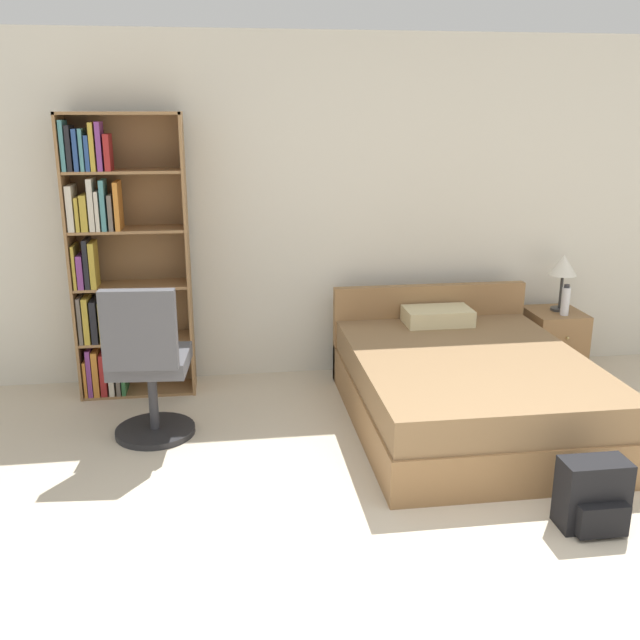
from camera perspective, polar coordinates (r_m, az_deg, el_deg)
wall_back at (r=5.61m, az=3.63°, el=8.79°), size 9.00×0.06×2.60m
bookshelf at (r=5.33m, az=-16.15°, el=4.65°), size 0.83×0.31×2.04m
bed at (r=4.93m, az=11.49°, el=-5.18°), size 1.51×1.96×0.75m
office_chair at (r=4.60m, az=-13.59°, el=-3.71°), size 0.52×0.60×1.05m
nightstand at (r=6.06m, az=18.14°, el=-1.62°), size 0.41×0.47×0.50m
table_lamp at (r=5.94m, az=18.89°, el=3.97°), size 0.21×0.21×0.45m
water_bottle at (r=5.87m, az=19.04°, el=1.47°), size 0.07×0.07×0.25m
backpack_black at (r=3.96m, az=21.03°, el=-13.03°), size 0.34×0.24×0.37m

